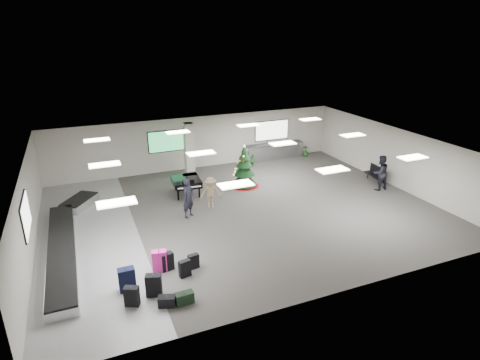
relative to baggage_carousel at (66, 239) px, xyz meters
name	(u,v)px	position (x,y,z in m)	size (l,w,h in m)	color
ground	(243,211)	(7.84, 0.08, -0.21)	(18.00, 18.00, 0.00)	#3C3A37
room_envelope	(230,162)	(7.46, 0.75, 2.12)	(18.02, 14.02, 3.21)	#B1AEA2
baggage_carousel	(66,239)	(0.00, 0.00, 0.00)	(2.28, 9.71, 0.43)	silver
service_counter	(273,151)	(12.84, 6.73, 0.33)	(4.05, 0.65, 1.08)	silver
suitcase_0	(154,285)	(2.62, -4.71, 0.18)	(0.56, 0.43, 0.80)	black
suitcase_1	(185,268)	(3.84, -4.04, 0.10)	(0.44, 0.29, 0.65)	black
pink_suitcase	(160,261)	(3.10, -3.37, 0.19)	(0.57, 0.39, 0.84)	#EB1E96
suitcase_3	(167,262)	(3.36, -3.41, 0.13)	(0.50, 0.35, 0.70)	black
navy_suitcase	(127,279)	(1.86, -4.09, 0.20)	(0.54, 0.32, 0.86)	black
suitcase_5	(132,296)	(1.89, -4.94, 0.13)	(0.51, 0.41, 0.70)	black
green_duffel	(185,298)	(3.44, -5.48, -0.02)	(0.59, 0.31, 0.40)	black
suitcase_7	(194,261)	(4.27, -3.67, 0.07)	(0.41, 0.26, 0.58)	black
black_duffel	(167,301)	(2.88, -5.40, -0.04)	(0.60, 0.44, 0.37)	black
christmas_tree	(244,172)	(9.17, 3.08, 0.61)	(1.68, 1.68, 2.40)	maroon
grand_piano	(186,182)	(5.90, 3.09, 0.52)	(1.54, 1.91, 1.03)	black
bench	(376,173)	(16.32, 0.83, 0.29)	(0.62, 1.46, 0.90)	black
traveler_a	(188,198)	(5.29, 0.52, 0.72)	(0.68, 0.45, 1.87)	black
traveler_b	(211,193)	(6.56, 1.09, 0.57)	(1.01, 0.58, 1.56)	#8C7856
traveler_bench	(380,173)	(15.67, -0.22, 0.75)	(0.94, 0.73, 1.93)	black
potted_plant_left	(252,160)	(10.94, 6.03, 0.16)	(0.42, 0.33, 0.75)	#154014
potted_plant_right	(306,151)	(15.17, 6.46, 0.16)	(0.41, 0.41, 0.74)	#154014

